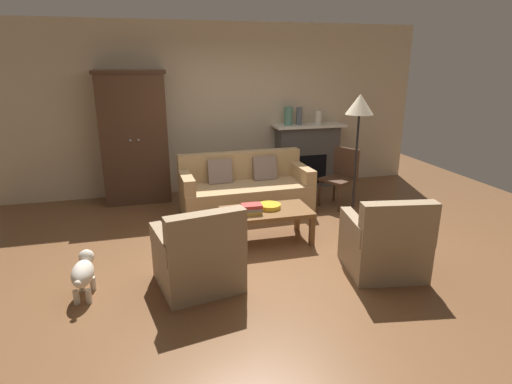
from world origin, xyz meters
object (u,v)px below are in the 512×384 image
at_px(mantel_vase_slate, 299,116).
at_px(couch, 245,191).
at_px(fireplace, 307,155).
at_px(dog, 83,272).
at_px(mantel_vase_jade, 288,116).
at_px(armoire, 134,137).
at_px(side_chair_wooden, 341,173).
at_px(mantel_vase_cream, 318,117).
at_px(armchair_near_right, 385,245).
at_px(book_stack, 251,209).
at_px(floor_lamp, 359,113).
at_px(fruit_bowl, 270,206).
at_px(coffee_table, 266,214).
at_px(armchair_near_left, 199,258).

bearing_deg(mantel_vase_slate, couch, -140.23).
relative_size(fireplace, dog, 2.20).
height_order(fireplace, mantel_vase_jade, mantel_vase_jade).
distance_m(armoire, side_chair_wooden, 3.29).
bearing_deg(mantel_vase_cream, armchair_near_right, -100.25).
xyz_separation_m(book_stack, mantel_vase_jade, (1.24, 2.25, 0.80)).
distance_m(armoire, mantel_vase_cream, 3.14).
height_order(book_stack, floor_lamp, floor_lamp).
relative_size(mantel_vase_cream, armchair_near_right, 0.27).
xyz_separation_m(fruit_bowl, side_chair_wooden, (1.47, 1.00, 0.06)).
bearing_deg(mantel_vase_slate, book_stack, -122.57).
xyz_separation_m(fireplace, armoire, (-2.95, -0.08, 0.47)).
relative_size(fireplace, mantel_vase_slate, 4.18).
distance_m(book_stack, dog, 1.99).
height_order(mantel_vase_cream, side_chair_wooden, mantel_vase_cream).
height_order(couch, side_chair_wooden, side_chair_wooden).
relative_size(fruit_bowl, mantel_vase_slate, 0.95).
xyz_separation_m(coffee_table, dog, (-2.07, -0.77, -0.12)).
height_order(armoire, side_chair_wooden, armoire).
bearing_deg(fireplace, couch, -143.57).
relative_size(fireplace, book_stack, 4.89).
height_order(coffee_table, fruit_bowl, fruit_bowl).
bearing_deg(armchair_near_right, floor_lamp, 76.66).
distance_m(armoire, fruit_bowl, 2.68).
height_order(armchair_near_left, floor_lamp, floor_lamp).
distance_m(mantel_vase_jade, dog, 4.40).
xyz_separation_m(mantel_vase_slate, floor_lamp, (0.09, -1.94, 0.28)).
bearing_deg(coffee_table, dog, -159.48).
xyz_separation_m(armoire, mantel_vase_jade, (2.57, 0.06, 0.24)).
height_order(couch, armchair_near_left, armchair_near_left).
height_order(armchair_near_left, side_chair_wooden, side_chair_wooden).
bearing_deg(armchair_near_right, couch, 113.45).
height_order(coffee_table, armchair_near_left, armchair_near_left).
bearing_deg(book_stack, mantel_vase_jade, 61.18).
relative_size(couch, armchair_near_right, 2.19).
distance_m(fireplace, couch, 1.76).
relative_size(fireplace, fruit_bowl, 4.42).
relative_size(fireplace, armoire, 0.61).
distance_m(book_stack, mantel_vase_jade, 2.69).
bearing_deg(fireplace, floor_lamp, -92.77).
bearing_deg(couch, fireplace, 36.43).
relative_size(armoire, side_chair_wooden, 2.29).
distance_m(fruit_bowl, armchair_near_right, 1.50).
bearing_deg(dog, floor_lamp, 16.68).
xyz_separation_m(fireplace, mantel_vase_jade, (-0.38, -0.02, 0.71)).
xyz_separation_m(fireplace, couch, (-1.40, -1.03, -0.25)).
height_order(fireplace, floor_lamp, floor_lamp).
height_order(armoire, fruit_bowl, armoire).
height_order(armoire, floor_lamp, armoire).
xyz_separation_m(fruit_bowl, mantel_vase_cream, (1.53, 2.13, 0.79)).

